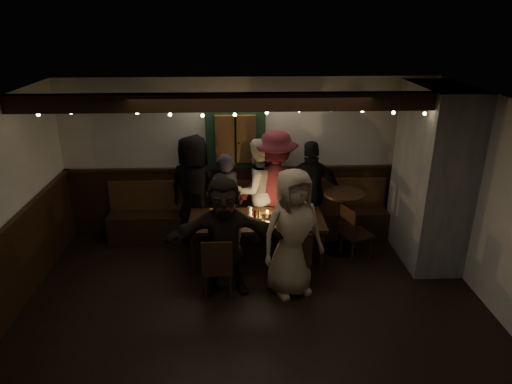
{
  "coord_description": "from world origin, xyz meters",
  "views": [
    {
      "loc": [
        -0.17,
        -4.64,
        3.54
      ],
      "look_at": [
        0.09,
        1.6,
        1.05
      ],
      "focal_mm": 32.0,
      "sensor_mm": 36.0,
      "label": 1
    }
  ],
  "objects_px": {
    "person_d": "(275,187)",
    "person_b": "(225,200)",
    "dining_table": "(256,223)",
    "person_f": "(225,237)",
    "chair_end": "(352,230)",
    "chair_near_right": "(297,256)",
    "person_a": "(194,190)",
    "chair_near_left": "(218,265)",
    "high_top": "(343,215)",
    "person_c": "(257,190)",
    "person_e": "(311,193)",
    "person_g": "(292,233)"
  },
  "relations": [
    {
      "from": "chair_near_left",
      "to": "person_f",
      "type": "xyz_separation_m",
      "value": [
        0.1,
        0.16,
        0.32
      ]
    },
    {
      "from": "person_d",
      "to": "person_a",
      "type": "bearing_deg",
      "value": 6.39
    },
    {
      "from": "chair_end",
      "to": "person_d",
      "type": "height_order",
      "value": "person_d"
    },
    {
      "from": "dining_table",
      "to": "chair_end",
      "type": "height_order",
      "value": "chair_end"
    },
    {
      "from": "dining_table",
      "to": "high_top",
      "type": "bearing_deg",
      "value": 11.66
    },
    {
      "from": "chair_near_left",
      "to": "chair_end",
      "type": "relative_size",
      "value": 1.01
    },
    {
      "from": "chair_near_right",
      "to": "person_e",
      "type": "relative_size",
      "value": 0.52
    },
    {
      "from": "chair_end",
      "to": "person_d",
      "type": "distance_m",
      "value": 1.38
    },
    {
      "from": "person_d",
      "to": "person_b",
      "type": "bearing_deg",
      "value": 11.98
    },
    {
      "from": "chair_near_left",
      "to": "person_f",
      "type": "distance_m",
      "value": 0.37
    },
    {
      "from": "person_d",
      "to": "person_f",
      "type": "bearing_deg",
      "value": 67.64
    },
    {
      "from": "high_top",
      "to": "person_e",
      "type": "xyz_separation_m",
      "value": [
        -0.45,
        0.38,
        0.22
      ]
    },
    {
      "from": "dining_table",
      "to": "person_f",
      "type": "relative_size",
      "value": 1.22
    },
    {
      "from": "person_g",
      "to": "chair_near_left",
      "type": "bearing_deg",
      "value": 165.31
    },
    {
      "from": "dining_table",
      "to": "person_c",
      "type": "distance_m",
      "value": 0.8
    },
    {
      "from": "dining_table",
      "to": "person_d",
      "type": "distance_m",
      "value": 0.84
    },
    {
      "from": "dining_table",
      "to": "person_e",
      "type": "xyz_separation_m",
      "value": [
        0.89,
        0.66,
        0.2
      ]
    },
    {
      "from": "person_d",
      "to": "chair_near_left",
      "type": "bearing_deg",
      "value": 67.4
    },
    {
      "from": "person_c",
      "to": "person_f",
      "type": "relative_size",
      "value": 1.05
    },
    {
      "from": "person_b",
      "to": "person_g",
      "type": "xyz_separation_m",
      "value": [
        0.9,
        -1.43,
        0.11
      ]
    },
    {
      "from": "person_f",
      "to": "chair_end",
      "type": "bearing_deg",
      "value": 20.64
    },
    {
      "from": "chair_near_right",
      "to": "chair_end",
      "type": "relative_size",
      "value": 1.02
    },
    {
      "from": "chair_near_right",
      "to": "person_d",
      "type": "xyz_separation_m",
      "value": [
        -0.17,
        1.46,
        0.43
      ]
    },
    {
      "from": "chair_near_left",
      "to": "high_top",
      "type": "bearing_deg",
      "value": 32.26
    },
    {
      "from": "person_a",
      "to": "person_e",
      "type": "xyz_separation_m",
      "value": [
        1.85,
        -0.04,
        -0.05
      ]
    },
    {
      "from": "person_b",
      "to": "chair_near_right",
      "type": "bearing_deg",
      "value": 104.88
    },
    {
      "from": "chair_near_right",
      "to": "person_a",
      "type": "relative_size",
      "value": 0.49
    },
    {
      "from": "chair_end",
      "to": "person_c",
      "type": "relative_size",
      "value": 0.5
    },
    {
      "from": "chair_end",
      "to": "person_d",
      "type": "xyz_separation_m",
      "value": [
        -1.11,
        0.68,
        0.44
      ]
    },
    {
      "from": "chair_end",
      "to": "high_top",
      "type": "xyz_separation_m",
      "value": [
        -0.1,
        0.24,
        0.14
      ]
    },
    {
      "from": "person_a",
      "to": "person_c",
      "type": "distance_m",
      "value": 1.0
    },
    {
      "from": "high_top",
      "to": "dining_table",
      "type": "bearing_deg",
      "value": -168.34
    },
    {
      "from": "person_a",
      "to": "person_e",
      "type": "bearing_deg",
      "value": -157.75
    },
    {
      "from": "person_d",
      "to": "person_e",
      "type": "height_order",
      "value": "person_d"
    },
    {
      "from": "chair_near_left",
      "to": "person_d",
      "type": "bearing_deg",
      "value": 61.83
    },
    {
      "from": "dining_table",
      "to": "person_f",
      "type": "bearing_deg",
      "value": -120.84
    },
    {
      "from": "person_c",
      "to": "person_g",
      "type": "xyz_separation_m",
      "value": [
        0.38,
        -1.57,
        0.02
      ]
    },
    {
      "from": "chair_near_right",
      "to": "person_b",
      "type": "relative_size",
      "value": 0.58
    },
    {
      "from": "person_b",
      "to": "person_f",
      "type": "relative_size",
      "value": 0.93
    },
    {
      "from": "person_a",
      "to": "person_d",
      "type": "relative_size",
      "value": 0.97
    },
    {
      "from": "chair_near_right",
      "to": "person_a",
      "type": "xyz_separation_m",
      "value": [
        -1.46,
        1.44,
        0.4
      ]
    },
    {
      "from": "chair_end",
      "to": "person_f",
      "type": "xyz_separation_m",
      "value": [
        -1.89,
        -0.78,
        0.33
      ]
    },
    {
      "from": "chair_near_left",
      "to": "person_g",
      "type": "bearing_deg",
      "value": 6.64
    },
    {
      "from": "chair_end",
      "to": "person_d",
      "type": "bearing_deg",
      "value": 148.37
    },
    {
      "from": "dining_table",
      "to": "person_e",
      "type": "distance_m",
      "value": 1.13
    },
    {
      "from": "chair_near_right",
      "to": "person_e",
      "type": "xyz_separation_m",
      "value": [
        0.39,
        1.4,
        0.35
      ]
    },
    {
      "from": "chair_end",
      "to": "chair_near_left",
      "type": "bearing_deg",
      "value": -154.49
    },
    {
      "from": "person_d",
      "to": "person_f",
      "type": "distance_m",
      "value": 1.67
    },
    {
      "from": "person_a",
      "to": "person_d",
      "type": "height_order",
      "value": "person_d"
    },
    {
      "from": "chair_near_left",
      "to": "chair_near_right",
      "type": "bearing_deg",
      "value": 9.14
    }
  ]
}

